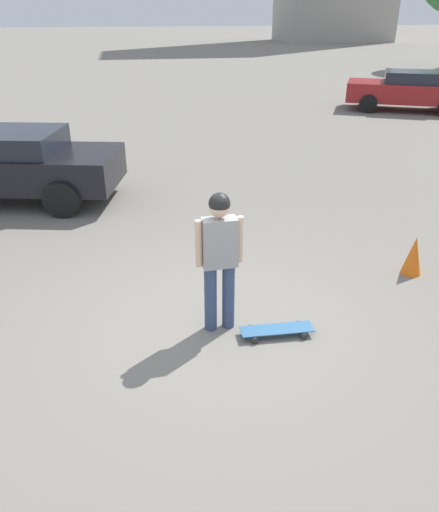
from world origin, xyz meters
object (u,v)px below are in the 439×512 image
at_px(person, 220,253).
at_px(car_parked_far, 408,90).
at_px(car_parked_near, 7,164).
at_px(traffic_cone, 414,255).
at_px(skateboard, 277,330).

distance_m(person, car_parked_far, 16.03).
height_order(car_parked_near, traffic_cone, car_parked_near).
xyz_separation_m(person, traffic_cone, (3.01, 0.85, -0.72)).
height_order(skateboard, traffic_cone, traffic_cone).
distance_m(car_parked_near, car_parked_far, 14.98).
height_order(person, traffic_cone, person).
relative_size(person, car_parked_near, 0.37).
bearing_deg(skateboard, person, -22.06).
bearing_deg(person, car_parked_near, 119.24).
distance_m(car_parked_near, traffic_cone, 7.69).
relative_size(car_parked_near, traffic_cone, 8.02).
height_order(car_parked_near, car_parked_far, car_parked_far).
bearing_deg(car_parked_near, car_parked_far, -136.09).
relative_size(person, car_parked_far, 0.36).
relative_size(person, traffic_cone, 2.96).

